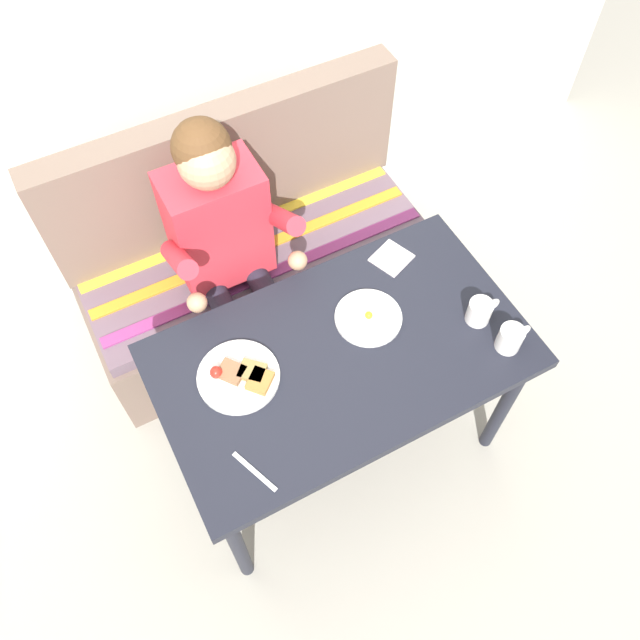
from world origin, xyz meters
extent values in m
plane|color=#A4A094|center=(0.00, 0.00, 0.00)|extent=(8.00, 8.00, 0.00)
cube|color=black|center=(0.00, 0.00, 0.71)|extent=(1.20, 0.70, 0.04)
cylinder|color=black|center=(-0.54, -0.29, 0.34)|extent=(0.05, 0.05, 0.69)
cylinder|color=black|center=(0.54, -0.29, 0.34)|extent=(0.05, 0.05, 0.69)
cylinder|color=black|center=(-0.54, 0.29, 0.34)|extent=(0.05, 0.05, 0.69)
cylinder|color=black|center=(0.54, 0.29, 0.34)|extent=(0.05, 0.05, 0.69)
cube|color=#725D51|center=(0.00, 0.72, 0.20)|extent=(1.44, 0.56, 0.40)
cube|color=#665260|center=(0.00, 0.72, 0.43)|extent=(1.40, 0.52, 0.06)
cube|color=#725D51|center=(0.00, 0.94, 0.73)|extent=(1.44, 0.12, 0.54)
cube|color=#93387A|center=(0.00, 0.58, 0.46)|extent=(1.38, 0.05, 0.01)
cube|color=orange|center=(0.00, 0.72, 0.46)|extent=(1.38, 0.05, 0.01)
cube|color=yellow|center=(0.00, 0.86, 0.46)|extent=(1.38, 0.05, 0.01)
cube|color=red|center=(-0.15, 0.66, 0.76)|extent=(0.34, 0.22, 0.48)
sphere|color=tan|center=(-0.15, 0.64, 1.09)|extent=(0.19, 0.19, 0.19)
sphere|color=brown|center=(-0.15, 0.67, 1.12)|extent=(0.19, 0.19, 0.19)
cylinder|color=red|center=(-0.34, 0.52, 0.83)|extent=(0.07, 0.29, 0.23)
cylinder|color=red|center=(0.04, 0.52, 0.83)|extent=(0.07, 0.29, 0.23)
sphere|color=tan|center=(-0.34, 0.40, 0.73)|extent=(0.07, 0.07, 0.07)
sphere|color=tan|center=(0.04, 0.40, 0.73)|extent=(0.07, 0.07, 0.07)
cylinder|color=#232333|center=(-0.23, 0.49, 0.52)|extent=(0.09, 0.34, 0.09)
cylinder|color=#232333|center=(-0.23, 0.32, 0.26)|extent=(0.08, 0.08, 0.52)
cube|color=black|center=(-0.23, 0.26, 0.03)|extent=(0.09, 0.20, 0.05)
cylinder|color=#232333|center=(-0.06, 0.49, 0.52)|extent=(0.09, 0.34, 0.09)
cylinder|color=#232333|center=(-0.06, 0.32, 0.26)|extent=(0.08, 0.08, 0.52)
cube|color=black|center=(-0.06, 0.26, 0.03)|extent=(0.09, 0.20, 0.05)
cylinder|color=white|center=(-0.33, 0.07, 0.74)|extent=(0.26, 0.26, 0.02)
cube|color=brown|center=(-0.34, 0.09, 0.76)|extent=(0.10, 0.10, 0.02)
cube|color=olive|center=(-0.29, 0.06, 0.76)|extent=(0.10, 0.10, 0.02)
cube|color=#A26D33|center=(-0.28, 0.02, 0.76)|extent=(0.10, 0.10, 0.02)
sphere|color=red|center=(-0.39, 0.11, 0.76)|extent=(0.04, 0.04, 0.04)
ellipsoid|color=#CC6623|center=(-0.28, 0.03, 0.76)|extent=(0.06, 0.05, 0.02)
cylinder|color=white|center=(0.14, 0.07, 0.74)|extent=(0.22, 0.22, 0.01)
ellipsoid|color=white|center=(0.14, 0.07, 0.75)|extent=(0.09, 0.08, 0.01)
sphere|color=yellow|center=(0.14, 0.07, 0.76)|extent=(0.03, 0.03, 0.03)
cylinder|color=white|center=(0.46, -0.09, 0.77)|extent=(0.08, 0.08, 0.09)
cylinder|color=brown|center=(0.46, -0.09, 0.81)|extent=(0.07, 0.07, 0.01)
torus|color=white|center=(0.51, -0.09, 0.78)|extent=(0.05, 0.01, 0.05)
cylinder|color=white|center=(0.48, -0.23, 0.78)|extent=(0.08, 0.08, 0.09)
cylinder|color=brown|center=(0.48, -0.23, 0.81)|extent=(0.07, 0.07, 0.01)
torus|color=white|center=(0.54, -0.23, 0.78)|extent=(0.05, 0.01, 0.05)
cube|color=white|center=(0.34, 0.25, 0.73)|extent=(0.16, 0.15, 0.01)
cube|color=silver|center=(-0.41, -0.23, 0.73)|extent=(0.07, 0.16, 0.00)
camera|label=1|loc=(-0.55, -0.89, 2.57)|focal=37.01mm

